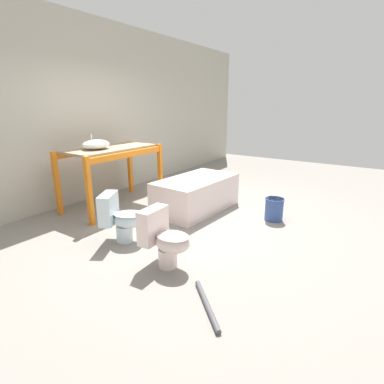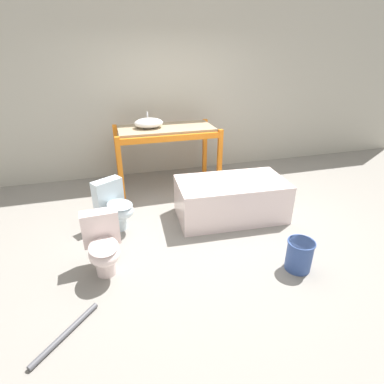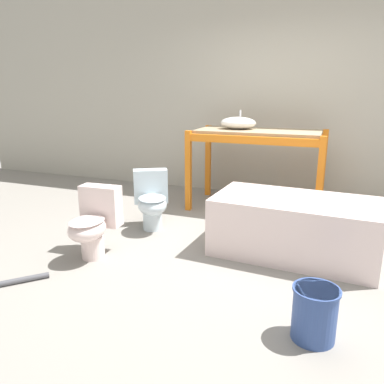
% 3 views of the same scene
% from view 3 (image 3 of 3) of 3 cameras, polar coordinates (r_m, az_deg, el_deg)
% --- Properties ---
extents(ground_plane, '(12.00, 12.00, 0.00)m').
position_cam_3_polar(ground_plane, '(3.67, 7.20, -9.20)').
color(ground_plane, gray).
extents(warehouse_wall_rear, '(10.80, 0.08, 3.20)m').
position_cam_3_polar(warehouse_wall_rear, '(5.54, 13.63, 15.76)').
color(warehouse_wall_rear, '#B2AD9E').
rests_on(warehouse_wall_rear, ground_plane).
extents(shelving_rack, '(1.66, 0.85, 1.03)m').
position_cam_3_polar(shelving_rack, '(4.86, 9.99, 7.37)').
color(shelving_rack, orange).
rests_on(shelving_rack, ground_plane).
extents(sink_basin, '(0.46, 0.37, 0.24)m').
position_cam_3_polar(sink_basin, '(4.92, 7.05, 10.41)').
color(sink_basin, white).
rests_on(sink_basin, shelving_rack).
extents(bathtub_main, '(1.52, 0.88, 0.55)m').
position_cam_3_polar(bathtub_main, '(3.65, 15.30, -4.47)').
color(bathtub_main, silver).
rests_on(bathtub_main, ground_plane).
extents(toilet_near, '(0.57, 0.64, 0.65)m').
position_cam_3_polar(toilet_near, '(4.19, -6.17, -1.17)').
color(toilet_near, silver).
rests_on(toilet_near, ground_plane).
extents(toilet_far, '(0.39, 0.55, 0.65)m').
position_cam_3_polar(toilet_far, '(3.58, -14.81, -4.48)').
color(toilet_far, silver).
rests_on(toilet_far, ground_plane).
extents(bucket_white, '(0.29, 0.29, 0.35)m').
position_cam_3_polar(bucket_white, '(2.55, 18.17, -17.04)').
color(bucket_white, '#334C8C').
rests_on(bucket_white, ground_plane).
extents(loose_pipe, '(0.51, 0.54, 0.05)m').
position_cam_3_polar(loose_pipe, '(3.42, -26.87, -12.35)').
color(loose_pipe, '#4C4C51').
rests_on(loose_pipe, ground_plane).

